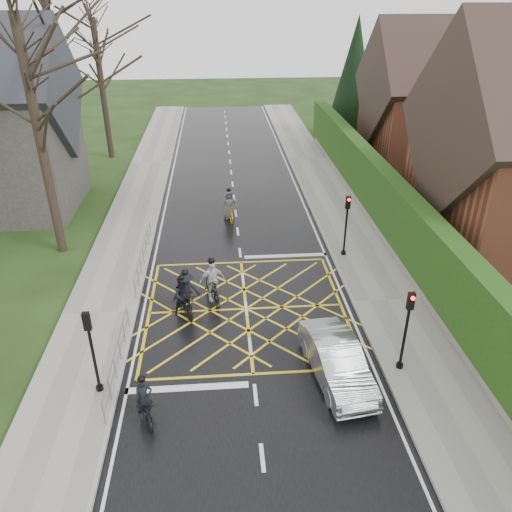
{
  "coord_description": "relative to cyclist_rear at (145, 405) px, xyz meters",
  "views": [
    {
      "loc": [
        -0.95,
        -17.22,
        11.82
      ],
      "look_at": [
        0.59,
        2.2,
        1.3
      ],
      "focal_mm": 35.0,
      "sensor_mm": 36.0,
      "label": 1
    }
  ],
  "objects": [
    {
      "name": "railing_north",
      "position": [
        -1.18,
        9.72,
        0.25
      ],
      "size": [
        0.05,
        6.04,
        1.03
      ],
      "color": "slate",
      "rests_on": "ground"
    },
    {
      "name": "sidewalk_right",
      "position": [
        9.47,
        5.72,
        -0.46
      ],
      "size": [
        3.0,
        80.0,
        0.15
      ],
      "primitive_type": "cube",
      "color": "gray",
      "rests_on": "ground"
    },
    {
      "name": "tree_far",
      "position": [
        -5.83,
        27.72,
        6.66
      ],
      "size": [
        8.4,
        8.4,
        10.4
      ],
      "color": "black",
      "rests_on": "ground"
    },
    {
      "name": "cyclist_back",
      "position": [
        0.91,
        5.63,
        0.15
      ],
      "size": [
        1.14,
        1.86,
        1.8
      ],
      "rotation": [
        0.0,
        0.0,
        0.38
      ],
      "color": "black",
      "rests_on": "ground"
    },
    {
      "name": "hedge",
      "position": [
        11.22,
        11.72,
        1.57
      ],
      "size": [
        0.9,
        38.0,
        2.8
      ],
      "primitive_type": "cube",
      "color": "#12390F",
      "rests_on": "stone_wall"
    },
    {
      "name": "railing_south",
      "position": [
        -1.18,
        2.22,
        0.25
      ],
      "size": [
        0.05,
        5.04,
        1.03
      ],
      "color": "slate",
      "rests_on": "ground"
    },
    {
      "name": "traffic_light_se",
      "position": [
        8.57,
        1.52,
        1.13
      ],
      "size": [
        0.24,
        0.31,
        3.21
      ],
      "rotation": [
        0.0,
        0.0,
        3.14
      ],
      "color": "black",
      "rests_on": "ground"
    },
    {
      "name": "stone_wall",
      "position": [
        11.22,
        11.72,
        -0.18
      ],
      "size": [
        0.5,
        38.0,
        0.7
      ],
      "primitive_type": "cube",
      "color": "slate",
      "rests_on": "ground"
    },
    {
      "name": "cyclist_front",
      "position": [
        2.1,
        6.5,
        0.22
      ],
      "size": [
        1.18,
        2.12,
        2.05
      ],
      "rotation": [
        0.0,
        0.0,
        0.28
      ],
      "color": "black",
      "rests_on": "ground"
    },
    {
      "name": "conifer",
      "position": [
        14.22,
        31.72,
        4.46
      ],
      "size": [
        4.6,
        4.6,
        10.0
      ],
      "color": "black",
      "rests_on": "ground"
    },
    {
      "name": "road",
      "position": [
        3.47,
        5.72,
        -0.53
      ],
      "size": [
        9.0,
        80.0,
        0.01
      ],
      "primitive_type": "cube",
      "color": "black",
      "rests_on": "ground"
    },
    {
      "name": "traffic_light_ne",
      "position": [
        8.57,
        9.92,
        1.13
      ],
      "size": [
        0.24,
        0.31,
        3.21
      ],
      "rotation": [
        0.0,
        0.0,
        3.14
      ],
      "color": "black",
      "rests_on": "ground"
    },
    {
      "name": "tree_mid",
      "position": [
        -6.53,
        19.72,
        8.1
      ],
      "size": [
        10.08,
        10.08,
        12.48
      ],
      "color": "black",
      "rests_on": "ground"
    },
    {
      "name": "traffic_light_sw",
      "position": [
        -1.63,
        1.23,
        1.13
      ],
      "size": [
        0.24,
        0.31,
        3.21
      ],
      "color": "black",
      "rests_on": "ground"
    },
    {
      "name": "cyclist_mid",
      "position": [
        1.04,
        5.77,
        0.18
      ],
      "size": [
        1.3,
        2.13,
        1.96
      ],
      "rotation": [
        0.0,
        0.0,
        0.27
      ],
      "color": "black",
      "rests_on": "ground"
    },
    {
      "name": "cyclist_rear",
      "position": [
        0.0,
        0.0,
        0.0
      ],
      "size": [
        1.18,
        1.79,
        1.65
      ],
      "rotation": [
        0.0,
        0.0,
        0.39
      ],
      "color": "black",
      "rests_on": "ground"
    },
    {
      "name": "ground",
      "position": [
        3.47,
        5.72,
        -0.53
      ],
      "size": [
        120.0,
        120.0,
        0.0
      ],
      "primitive_type": "plane",
      "color": "black",
      "rests_on": "ground"
    },
    {
      "name": "house_far",
      "position": [
        18.23,
        23.72,
        3.83
      ],
      "size": [
        9.8,
        8.8,
        10.3
      ],
      "color": "brown",
      "rests_on": "ground"
    },
    {
      "name": "tree_near",
      "position": [
        -5.53,
        11.72,
        7.38
      ],
      "size": [
        9.24,
        9.24,
        11.44
      ],
      "color": "black",
      "rests_on": "ground"
    },
    {
      "name": "cyclist_lead",
      "position": [
        3.07,
        15.01,
        0.11
      ],
      "size": [
        1.03,
        2.0,
        1.86
      ],
      "rotation": [
        0.0,
        0.0,
        0.2
      ],
      "color": "#BC9317",
      "rests_on": "ground"
    },
    {
      "name": "sidewalk_left",
      "position": [
        -2.53,
        5.72,
        -0.46
      ],
      "size": [
        3.0,
        80.0,
        0.15
      ],
      "primitive_type": "cube",
      "color": "gray",
      "rests_on": "ground"
    },
    {
      "name": "car",
      "position": [
        6.28,
        1.36,
        0.17
      ],
      "size": [
        2.06,
        4.44,
        1.41
      ],
      "primitive_type": "imported",
      "rotation": [
        0.0,
        0.0,
        0.14
      ],
      "color": "#A7A9AE",
      "rests_on": "ground"
    }
  ]
}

